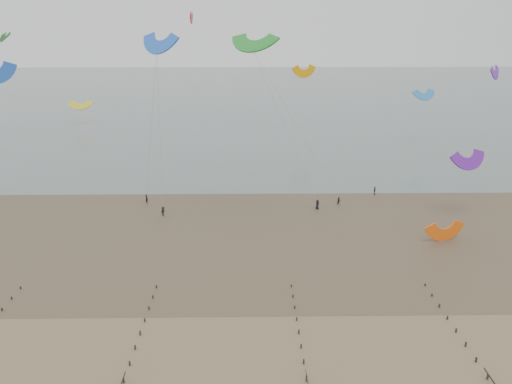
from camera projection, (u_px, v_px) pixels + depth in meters
ground at (264, 342)px, 55.27m from camera, size 500.00×500.00×0.00m
sea_and_shore at (235, 223)px, 87.74m from camera, size 500.00×665.00×0.03m
kitesurfer_lead at (147, 199)px, 97.25m from camera, size 0.75×0.73×1.75m
kitesurfers at (362, 195)px, 99.50m from camera, size 136.95×18.93×1.83m
grounded_kite at (444, 240)px, 80.94m from camera, size 7.22×6.29×3.38m
kites_airborne at (200, 68)px, 126.74m from camera, size 261.66×116.03×42.72m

